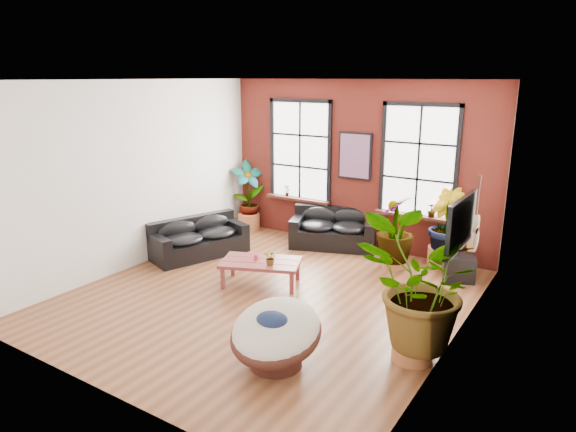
% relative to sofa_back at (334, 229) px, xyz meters
% --- Properties ---
extents(room, '(6.04, 6.54, 3.54)m').
position_rel_sofa_back_xyz_m(room, '(0.32, -2.77, 1.37)').
color(room, brown).
rests_on(room, ground).
extents(sofa_back, '(1.98, 1.43, 0.82)m').
position_rel_sofa_back_xyz_m(sofa_back, '(0.00, 0.00, 0.00)').
color(sofa_back, black).
rests_on(sofa_back, ground).
extents(sofa_left, '(1.41, 2.09, 0.76)m').
position_rel_sofa_back_xyz_m(sofa_left, '(-2.06, -2.02, -0.03)').
color(sofa_left, black).
rests_on(sofa_left, ground).
extents(coffee_table, '(1.55, 1.24, 0.53)m').
position_rel_sofa_back_xyz_m(coffee_table, '(-0.09, -2.57, 0.02)').
color(coffee_table, maroon).
rests_on(coffee_table, ground).
extents(papasan_chair, '(1.22, 1.24, 0.87)m').
position_rel_sofa_back_xyz_m(papasan_chair, '(1.61, -4.62, 0.08)').
color(papasan_chair, '#411E17').
rests_on(papasan_chair, ground).
extents(poster, '(0.74, 0.06, 0.98)m').
position_rel_sofa_back_xyz_m(poster, '(0.32, 0.26, 1.58)').
color(poster, black).
rests_on(poster, room).
extents(tv_wall_unit, '(0.13, 1.86, 1.20)m').
position_rel_sofa_back_xyz_m(tv_wall_unit, '(3.25, -2.33, 1.17)').
color(tv_wall_unit, black).
rests_on(tv_wall_unit, room).
extents(media_box, '(0.67, 0.61, 0.46)m').
position_rel_sofa_back_xyz_m(media_box, '(2.79, -0.49, -0.14)').
color(media_box, black).
rests_on(media_box, ground).
extents(pot_back_left, '(0.63, 0.63, 0.38)m').
position_rel_sofa_back_xyz_m(pot_back_left, '(-2.30, 0.02, -0.18)').
color(pot_back_left, '#B96C3C').
rests_on(pot_back_left, ground).
extents(pot_back_right, '(0.65, 0.65, 0.40)m').
position_rel_sofa_back_xyz_m(pot_back_right, '(2.35, 0.00, -0.17)').
color(pot_back_right, '#B96C3C').
rests_on(pot_back_right, ground).
extents(pot_right_wall, '(0.60, 0.60, 0.39)m').
position_rel_sofa_back_xyz_m(pot_right_wall, '(3.02, -3.56, -0.18)').
color(pot_right_wall, '#B96C3C').
rests_on(pot_right_wall, ground).
extents(pot_mid, '(0.49, 0.49, 0.32)m').
position_rel_sofa_back_xyz_m(pot_mid, '(1.57, -0.53, -0.21)').
color(pot_mid, '#B96C3C').
rests_on(pot_mid, ground).
extents(floor_plant_back_left, '(0.91, 0.95, 1.49)m').
position_rel_sofa_back_xyz_m(floor_plant_back_left, '(-2.32, 0.04, 0.53)').
color(floor_plant_back_left, '#1B4612').
rests_on(floor_plant_back_left, ground).
extents(floor_plant_back_right, '(0.95, 0.99, 1.41)m').
position_rel_sofa_back_xyz_m(floor_plant_back_right, '(2.34, 0.01, 0.48)').
color(floor_plant_back_right, '#1B4612').
rests_on(floor_plant_back_right, ground).
extents(floor_plant_right_wall, '(1.98, 1.92, 1.68)m').
position_rel_sofa_back_xyz_m(floor_plant_right_wall, '(3.03, -3.55, 0.63)').
color(floor_plant_right_wall, '#1B4612').
rests_on(floor_plant_right_wall, ground).
extents(floor_plant_mid, '(0.83, 0.83, 1.29)m').
position_rel_sofa_back_xyz_m(floor_plant_mid, '(1.58, -0.55, 0.41)').
color(floor_plant_mid, '#1B4612').
rests_on(floor_plant_mid, ground).
extents(table_plant, '(0.25, 0.22, 0.26)m').
position_rel_sofa_back_xyz_m(table_plant, '(0.18, -2.65, 0.20)').
color(table_plant, '#1B4612').
rests_on(table_plant, coffee_table).
extents(sill_plant_left, '(0.17, 0.17, 0.27)m').
position_rel_sofa_back_xyz_m(sill_plant_left, '(-1.33, 0.21, 0.66)').
color(sill_plant_left, '#1B4612').
rests_on(sill_plant_left, room).
extents(sill_plant_right, '(0.19, 0.19, 0.27)m').
position_rel_sofa_back_xyz_m(sill_plant_right, '(2.02, 0.21, 0.66)').
color(sill_plant_right, '#1B4612').
rests_on(sill_plant_right, room).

